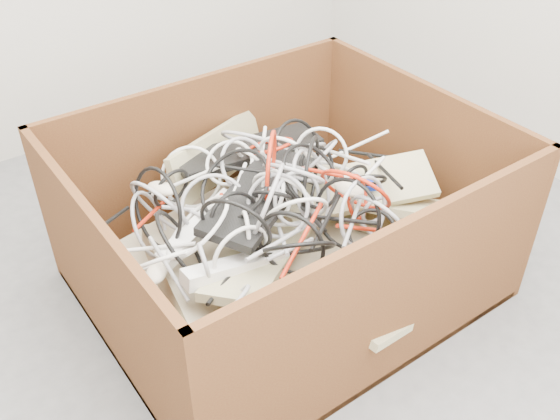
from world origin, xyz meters
TOP-DOWN VIEW (x-y plane):
  - ground at (0.00, 0.00)m, footprint 3.00×3.00m
  - cardboard_box at (0.15, 0.13)m, footprint 1.22×1.02m
  - keyboard_pile at (0.19, 0.14)m, footprint 1.05×1.05m
  - mice_scatter at (0.13, 0.07)m, footprint 0.82×0.79m
  - power_strip_left at (-0.11, 0.17)m, footprint 0.30×0.13m
  - power_strip_right at (-0.12, -0.03)m, footprint 0.31×0.08m
  - vga_plug at (0.43, 0.03)m, footprint 0.06×0.05m
  - cable_tangle at (0.10, 0.11)m, footprint 1.06×0.86m

SIDE VIEW (x-z plane):
  - ground at x=0.00m, z-range 0.00..0.00m
  - cardboard_box at x=0.15m, z-range -0.15..0.44m
  - keyboard_pile at x=0.19m, z-range 0.10..0.45m
  - power_strip_right at x=-0.12m, z-range 0.29..0.39m
  - mice_scatter at x=0.13m, z-range 0.23..0.45m
  - power_strip_left at x=-0.11m, z-range 0.29..0.41m
  - vga_plug at x=0.43m, z-range 0.34..0.37m
  - cable_tangle at x=0.10m, z-range 0.18..0.64m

